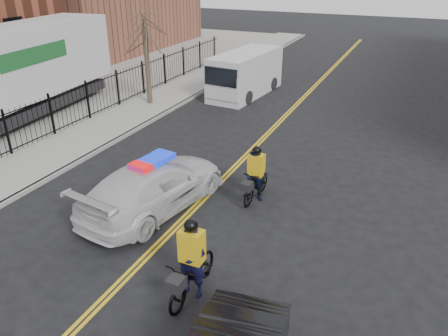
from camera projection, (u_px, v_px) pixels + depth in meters
name	position (u px, v px, depth m)	size (l,w,h in m)	color
ground	(181.00, 222.00, 13.91)	(120.00, 120.00, 0.00)	black
center_line_left	(263.00, 137.00, 20.51)	(0.10, 60.00, 0.01)	gold
center_line_right	(266.00, 137.00, 20.45)	(0.10, 60.00, 0.01)	gold
sidewalk	(131.00, 115.00, 23.22)	(3.00, 60.00, 0.15)	gray
curb	(155.00, 118.00, 22.67)	(0.20, 60.00, 0.15)	gray
iron_fence	(106.00, 94.00, 23.37)	(0.12, 28.00, 2.00)	black
street_tree	(146.00, 42.00, 23.40)	(3.20, 3.20, 4.80)	#3C2F23
police_cruiser	(154.00, 186.00, 14.34)	(3.19, 5.99, 1.81)	silver
cargo_van	(244.00, 75.00, 26.33)	(2.78, 6.26, 2.55)	silver
cyclist_near	(192.00, 269.00, 10.60)	(0.79, 2.22, 2.17)	black
cyclist_far	(256.00, 179.00, 14.88)	(0.93, 2.00, 1.99)	black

